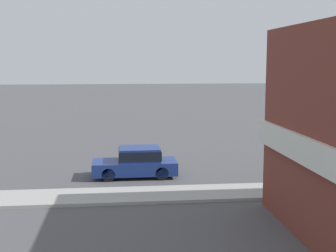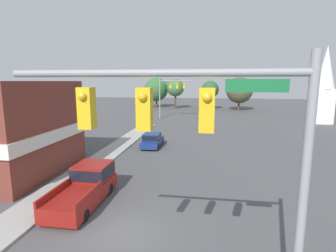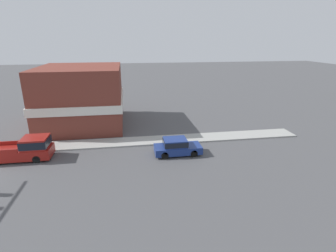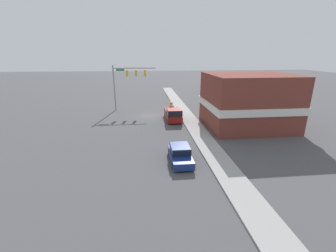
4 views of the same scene
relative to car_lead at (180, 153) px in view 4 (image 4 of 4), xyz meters
The scene contains 7 objects.
ground_plane 16.48m from the car_lead, 82.63° to the right, with size 200.00×200.00×0.00m, color #4C4C4F.
sidewalk_curb 16.73m from the car_lead, 102.40° to the right, with size 2.40×60.00×0.14m.
near_signal_assembly 22.17m from the car_lead, 74.53° to the right, with size 7.34×0.49×7.72m.
car_lead is the anchor object (origin of this frame).
pickup_truck_parked 13.29m from the car_lead, 94.84° to the right, with size 2.14×5.53×1.98m.
construction_barrel 21.46m from the car_lead, 94.78° to the right, with size 0.58×0.58×1.10m.
corner_brick_building 14.58m from the car_lead, 138.09° to the right, with size 11.05×9.60×7.04m.
Camera 4 is at (1.06, 34.97, 9.54)m, focal length 24.00 mm.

